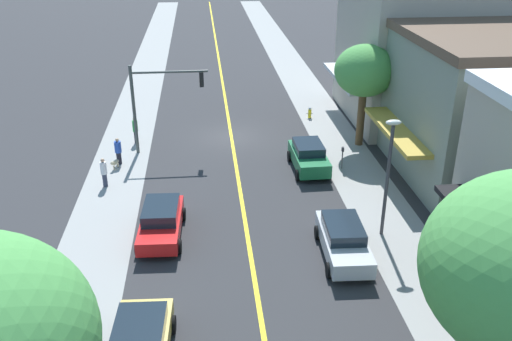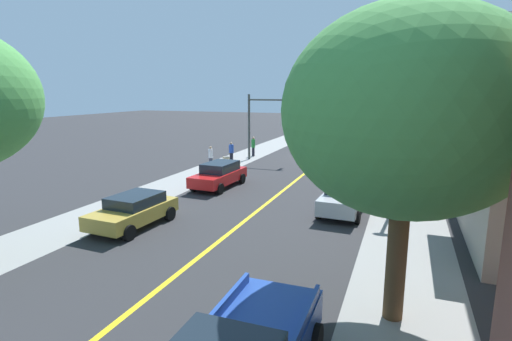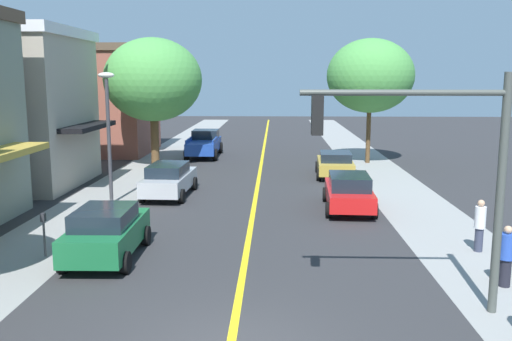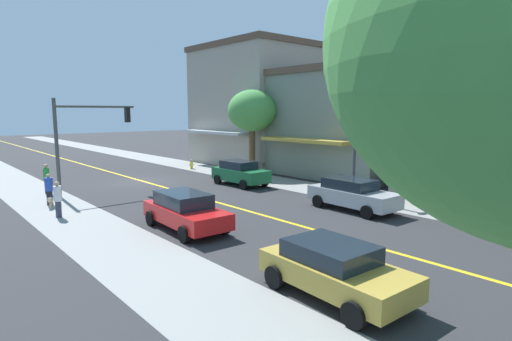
# 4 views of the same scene
# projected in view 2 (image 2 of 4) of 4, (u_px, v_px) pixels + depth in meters

# --- Properties ---
(ground_plane) EXTENTS (140.00, 140.00, 0.00)m
(ground_plane) POSITION_uv_depth(u_px,v_px,m) (322.00, 160.00, 34.39)
(ground_plane) COLOR #2D2D30
(sidewalk_left) EXTENTS (3.33, 126.00, 0.01)m
(sidewalk_left) POSITION_uv_depth(u_px,v_px,m) (408.00, 165.00, 31.97)
(sidewalk_left) COLOR gray
(sidewalk_left) RESTS_ON ground
(sidewalk_right) EXTENTS (3.33, 126.00, 0.01)m
(sidewalk_right) POSITION_uv_depth(u_px,v_px,m) (248.00, 155.00, 36.80)
(sidewalk_right) COLOR gray
(sidewalk_right) RESTS_ON ground
(road_centerline_stripe) EXTENTS (0.20, 126.00, 0.00)m
(road_centerline_stripe) POSITION_uv_depth(u_px,v_px,m) (322.00, 160.00, 34.39)
(road_centerline_stripe) COLOR yellow
(road_centerline_stripe) RESTS_ON ground
(tan_rowhouse) EXTENTS (11.22, 10.86, 10.91)m
(tan_rowhouse) POSITION_uv_depth(u_px,v_px,m) (505.00, 96.00, 31.26)
(tan_rowhouse) COLOR #A39989
(tan_rowhouse) RESTS_ON ground
(street_tree_right_corner) EXTENTS (3.77, 3.77, 6.52)m
(street_tree_right_corner) POSITION_uv_depth(u_px,v_px,m) (431.00, 105.00, 28.63)
(street_tree_right_corner) COLOR brown
(street_tree_right_corner) RESTS_ON ground
(street_tree_left_far) EXTENTS (5.99, 5.99, 7.91)m
(street_tree_left_far) POSITION_uv_depth(u_px,v_px,m) (407.00, 112.00, 9.37)
(street_tree_left_far) COLOR brown
(street_tree_left_far) RESTS_ON ground
(fire_hydrant) EXTENTS (0.44, 0.24, 0.83)m
(fire_hydrant) POSITION_uv_depth(u_px,v_px,m) (397.00, 153.00, 35.20)
(fire_hydrant) COLOR yellow
(fire_hydrant) RESTS_ON ground
(parking_meter) EXTENTS (0.12, 0.18, 1.37)m
(parking_meter) POSITION_uv_depth(u_px,v_px,m) (397.00, 165.00, 26.80)
(parking_meter) COLOR #4C4C51
(parking_meter) RESTS_ON ground
(traffic_light_mast) EXTENTS (4.69, 0.32, 5.58)m
(traffic_light_mast) POSITION_uv_depth(u_px,v_px,m) (266.00, 116.00, 33.33)
(traffic_light_mast) COLOR #474C47
(traffic_light_mast) RESTS_ON ground
(street_lamp) EXTENTS (0.70, 0.36, 5.70)m
(street_lamp) POSITION_uv_depth(u_px,v_px,m) (399.00, 138.00, 19.47)
(street_lamp) COLOR #38383D
(street_lamp) RESTS_ON ground
(red_sedan_right_curb) EXTENTS (2.18, 4.54, 1.52)m
(red_sedan_right_curb) POSITION_uv_depth(u_px,v_px,m) (219.00, 174.00, 24.41)
(red_sedan_right_curb) COLOR red
(red_sedan_right_curb) RESTS_ON ground
(green_sedan_left_curb) EXTENTS (2.05, 4.14, 1.61)m
(green_sedan_left_curb) POSITION_uv_depth(u_px,v_px,m) (366.00, 164.00, 27.61)
(green_sedan_left_curb) COLOR #196638
(green_sedan_left_curb) RESTS_ON ground
(silver_sedan_left_curb) EXTENTS (2.14, 4.61, 1.55)m
(silver_sedan_left_curb) POSITION_uv_depth(u_px,v_px,m) (345.00, 196.00, 19.37)
(silver_sedan_left_curb) COLOR #B7BABF
(silver_sedan_left_curb) RESTS_ON ground
(gold_sedan_right_curb) EXTENTS (2.27, 4.21, 1.40)m
(gold_sedan_right_curb) POSITION_uv_depth(u_px,v_px,m) (134.00, 210.00, 17.25)
(gold_sedan_right_curb) COLOR #B29338
(gold_sedan_right_curb) RESTS_ON ground
(pedestrian_white_shirt) EXTENTS (0.34, 0.34, 1.68)m
(pedestrian_white_shirt) POSITION_uv_depth(u_px,v_px,m) (211.00, 156.00, 30.62)
(pedestrian_white_shirt) COLOR #33384C
(pedestrian_white_shirt) RESTS_ON ground
(pedestrian_blue_shirt) EXTENTS (0.40, 0.40, 1.65)m
(pedestrian_blue_shirt) POSITION_uv_depth(u_px,v_px,m) (231.00, 151.00, 33.24)
(pedestrian_blue_shirt) COLOR black
(pedestrian_blue_shirt) RESTS_ON ground
(pedestrian_green_shirt) EXTENTS (0.33, 0.33, 1.78)m
(pedestrian_green_shirt) POSITION_uv_depth(u_px,v_px,m) (253.00, 146.00, 35.99)
(pedestrian_green_shirt) COLOR black
(pedestrian_green_shirt) RESTS_ON ground
(small_dog) EXTENTS (0.50, 0.77, 0.58)m
(small_dog) POSITION_uv_depth(u_px,v_px,m) (226.00, 158.00, 32.75)
(small_dog) COLOR #C6B28C
(small_dog) RESTS_ON ground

